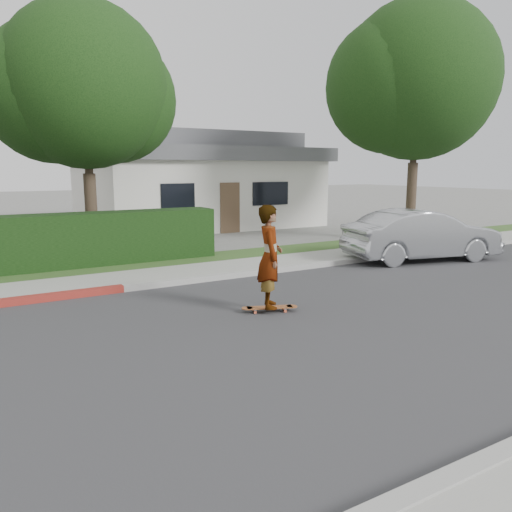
# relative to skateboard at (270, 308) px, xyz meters

# --- Properties ---
(ground) EXTENTS (120.00, 120.00, 0.00)m
(ground) POSITION_rel_skateboard_xyz_m (-2.92, -1.12, -0.09)
(ground) COLOR slate
(ground) RESTS_ON ground
(road) EXTENTS (60.00, 8.00, 0.01)m
(road) POSITION_rel_skateboard_xyz_m (-2.92, -1.12, -0.09)
(road) COLOR #2D2D30
(road) RESTS_ON ground
(curb_far) EXTENTS (60.00, 0.20, 0.15)m
(curb_far) POSITION_rel_skateboard_xyz_m (-2.92, 2.98, -0.02)
(curb_far) COLOR #9E9E99
(curb_far) RESTS_ON ground
(sidewalk_far) EXTENTS (60.00, 1.60, 0.12)m
(sidewalk_far) POSITION_rel_skateboard_xyz_m (-2.92, 3.88, -0.03)
(sidewalk_far) COLOR gray
(sidewalk_far) RESTS_ON ground
(planting_strip) EXTENTS (60.00, 1.60, 0.10)m
(planting_strip) POSITION_rel_skateboard_xyz_m (-2.92, 5.48, -0.04)
(planting_strip) COLOR #2D4C1E
(planting_strip) RESTS_ON ground
(tree_center) EXTENTS (5.66, 4.84, 7.44)m
(tree_center) POSITION_rel_skateboard_xyz_m (-1.43, 8.07, 4.81)
(tree_center) COLOR #33261C
(tree_center) RESTS_ON ground
(tree_right) EXTENTS (6.32, 5.60, 8.56)m
(tree_right) POSITION_rel_skateboard_xyz_m (9.57, 5.57, 5.53)
(tree_right) COLOR #33261C
(tree_right) RESTS_ON ground
(house) EXTENTS (10.60, 8.60, 4.30)m
(house) POSITION_rel_skateboard_xyz_m (5.08, 14.88, 2.00)
(house) COLOR beige
(house) RESTS_ON ground
(skateboard) EXTENTS (1.06, 0.59, 0.10)m
(skateboard) POSITION_rel_skateboard_xyz_m (0.00, 0.00, 0.00)
(skateboard) COLOR #C65436
(skateboard) RESTS_ON ground
(skateboarder) EXTENTS (0.72, 0.83, 1.91)m
(skateboarder) POSITION_rel_skateboard_xyz_m (0.00, 0.00, 0.97)
(skateboarder) COLOR white
(skateboarder) RESTS_ON skateboard
(car_silver) EXTENTS (4.78, 2.60, 1.49)m
(car_silver) POSITION_rel_skateboard_xyz_m (6.69, 2.30, 0.65)
(car_silver) COLOR #A4A6AB
(car_silver) RESTS_ON ground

